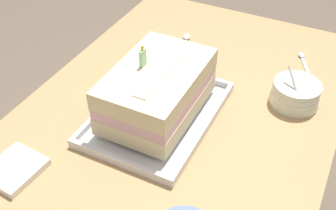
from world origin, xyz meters
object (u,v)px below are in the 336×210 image
foil_tray (158,115)px  napkin_pile (15,169)px  birthday_cake (157,90)px  bowl_stack (296,94)px  serving_spoon_by_bowls (303,60)px  serving_spoon_near_tray (186,40)px

foil_tray → napkin_pile: (-0.30, 0.20, 0.00)m
foil_tray → birthday_cake: 0.08m
bowl_stack → serving_spoon_by_bowls: (0.20, 0.02, -0.03)m
birthday_cake → serving_spoon_by_bowls: birthday_cake is taller
bowl_stack → serving_spoon_near_tray: 0.41m
foil_tray → serving_spoon_near_tray: foil_tray is taller
bowl_stack → serving_spoon_by_bowls: bearing=5.7°
serving_spoon_by_bowls → napkin_pile: 0.85m
birthday_cake → serving_spoon_by_bowls: 0.50m
serving_spoon_near_tray → serving_spoon_by_bowls: serving_spoon_near_tray is taller
serving_spoon_near_tray → foil_tray: bearing=-166.5°
serving_spoon_by_bowls → serving_spoon_near_tray: bearing=98.8°
birthday_cake → napkin_pile: (-0.30, 0.20, -0.08)m
napkin_pile → birthday_cake: bearing=-33.0°
bowl_stack → serving_spoon_near_tray: bowl_stack is taller
serving_spoon_near_tray → bowl_stack: bearing=-111.3°
foil_tray → bowl_stack: size_ratio=2.97×
serving_spoon_near_tray → napkin_pile: 0.67m
bowl_stack → serving_spoon_near_tray: size_ratio=0.82×
foil_tray → serving_spoon_near_tray: 0.37m
napkin_pile → bowl_stack: bearing=-43.9°
foil_tray → serving_spoon_near_tray: bearing=13.5°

